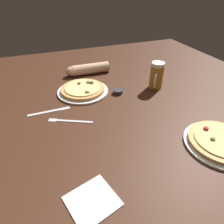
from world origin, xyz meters
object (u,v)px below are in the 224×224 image
object	(u,v)px
pizza_plate_near	(220,142)
napkin_folded	(92,201)
ramekin_sauce	(118,92)
pizza_plate_far	(83,90)
diner_arm	(86,69)
knife_right	(49,111)
fork_left	(69,121)
beer_mug_dark	(156,76)

from	to	relation	value
pizza_plate_near	napkin_folded	distance (m)	0.61
ramekin_sauce	napkin_folded	bearing A→B (deg)	-118.55
pizza_plate_far	diner_arm	world-z (taller)	diner_arm
pizza_plate_far	napkin_folded	bearing A→B (deg)	-101.33
pizza_plate_near	knife_right	bearing A→B (deg)	142.09
fork_left	diner_arm	xyz separation A→B (m)	(0.23, 0.54, 0.04)
pizza_plate_near	fork_left	distance (m)	0.73
beer_mug_dark	fork_left	bearing A→B (deg)	-164.79
napkin_folded	pizza_plate_far	bearing A→B (deg)	78.67
beer_mug_dark	ramekin_sauce	world-z (taller)	beer_mug_dark
ramekin_sauce	napkin_folded	size ratio (longest dim) A/B	0.39
ramekin_sauce	diner_arm	size ratio (longest dim) A/B	0.19
pizza_plate_far	beer_mug_dark	size ratio (longest dim) A/B	1.86
fork_left	diner_arm	bearing A→B (deg)	66.76
diner_arm	fork_left	bearing A→B (deg)	-113.24
napkin_folded	fork_left	world-z (taller)	napkin_folded
pizza_plate_near	knife_right	world-z (taller)	pizza_plate_near
pizza_plate_far	diner_arm	xyz separation A→B (m)	(0.09, 0.26, 0.02)
pizza_plate_far	knife_right	bearing A→B (deg)	-146.09
pizza_plate_near	napkin_folded	size ratio (longest dim) A/B	1.97
pizza_plate_far	pizza_plate_near	bearing A→B (deg)	-56.38
napkin_folded	fork_left	xyz separation A→B (m)	(0.01, 0.47, -0.00)
fork_left	diner_arm	size ratio (longest dim) A/B	0.67
pizza_plate_far	fork_left	size ratio (longest dim) A/B	1.48
pizza_plate_near	napkin_folded	world-z (taller)	pizza_plate_near
pizza_plate_near	diner_arm	distance (m)	1.02
diner_arm	napkin_folded	bearing A→B (deg)	-103.45
pizza_plate_far	napkin_folded	xyz separation A→B (m)	(-0.15, -0.75, -0.01)
pizza_plate_near	napkin_folded	xyz separation A→B (m)	(-0.61, -0.06, -0.01)
beer_mug_dark	napkin_folded	size ratio (longest dim) A/B	1.10
pizza_plate_far	beer_mug_dark	xyz separation A→B (m)	(0.47, -0.11, 0.07)
napkin_folded	pizza_plate_near	bearing A→B (deg)	5.57
pizza_plate_near	napkin_folded	bearing A→B (deg)	-174.43
diner_arm	pizza_plate_far	bearing A→B (deg)	-109.22
fork_left	pizza_plate_near	bearing A→B (deg)	-34.33
napkin_folded	knife_right	distance (m)	0.60
pizza_plate_near	diner_arm	xyz separation A→B (m)	(-0.37, 0.95, 0.02)
ramekin_sauce	diner_arm	bearing A→B (deg)	107.40
pizza_plate_near	beer_mug_dark	bearing A→B (deg)	89.05
pizza_plate_far	fork_left	distance (m)	0.31
ramekin_sauce	diner_arm	distance (m)	0.38
pizza_plate_far	ramekin_sauce	size ratio (longest dim) A/B	5.31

